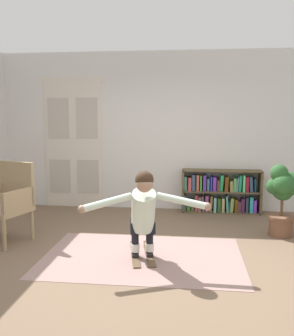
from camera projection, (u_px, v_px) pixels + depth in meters
name	position (u px, v px, depth m)	size (l,w,h in m)	color
ground_plane	(142.00, 259.00, 4.66)	(7.20, 7.20, 0.00)	brown
back_wall	(160.00, 131.00, 7.02)	(6.00, 0.10, 2.90)	silver
double_door	(74.00, 143.00, 7.17)	(1.22, 0.05, 2.45)	beige
rug	(142.00, 257.00, 4.72)	(2.46, 1.64, 0.01)	gray
bookshelf	(220.00, 193.00, 6.84)	(1.41, 0.30, 0.77)	brown
wicker_chair	(7.00, 200.00, 5.25)	(0.76, 0.76, 1.10)	#9B835D
potted_plant	(283.00, 194.00, 5.45)	(0.49, 0.48, 1.06)	brown
skis_pair	(142.00, 254.00, 4.74)	(0.42, 0.80, 0.07)	brown
person_skier	(143.00, 209.00, 4.44)	(1.46, 0.76, 1.06)	white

